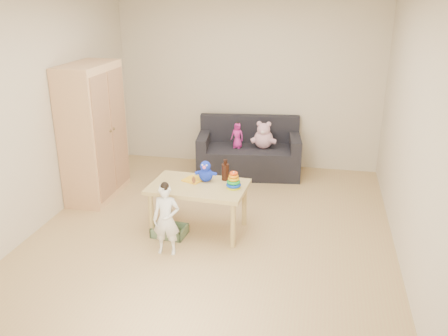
% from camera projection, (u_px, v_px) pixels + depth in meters
% --- Properties ---
extents(room, '(4.50, 4.50, 4.50)m').
position_uv_depth(room, '(215.00, 119.00, 5.09)').
color(room, tan).
rests_on(room, ground).
extents(wardrobe, '(0.49, 0.98, 1.76)m').
position_uv_depth(wardrobe, '(93.00, 132.00, 6.11)').
color(wardrobe, '#EAB680').
rests_on(wardrobe, ground).
extents(sofa, '(1.58, 0.94, 0.42)m').
position_uv_depth(sofa, '(249.00, 160.00, 7.09)').
color(sofa, black).
rests_on(sofa, ground).
extents(play_table, '(1.11, 0.74, 0.56)m').
position_uv_depth(play_table, '(199.00, 208.00, 5.38)').
color(play_table, tan).
rests_on(play_table, ground).
extents(storage_bin, '(0.39, 0.31, 0.11)m').
position_uv_depth(storage_bin, '(170.00, 231.00, 5.34)').
color(storage_bin, '#5E7F5C').
rests_on(storage_bin, ground).
extents(toddler, '(0.29, 0.21, 0.76)m').
position_uv_depth(toddler, '(166.00, 220.00, 4.88)').
color(toddler, white).
rests_on(toddler, ground).
extents(pink_bear, '(0.38, 0.36, 0.34)m').
position_uv_depth(pink_bear, '(264.00, 137.00, 6.92)').
color(pink_bear, '#DBA1B7').
rests_on(pink_bear, sofa).
extents(doll, '(0.21, 0.16, 0.37)m').
position_uv_depth(doll, '(237.00, 136.00, 6.92)').
color(doll, '#C42490').
rests_on(doll, sofa).
extents(ring_stacker, '(0.17, 0.17, 0.19)m').
position_uv_depth(ring_stacker, '(234.00, 182.00, 5.17)').
color(ring_stacker, '#D6E60C').
rests_on(ring_stacker, play_table).
extents(brown_bottle, '(0.08, 0.08, 0.25)m').
position_uv_depth(brown_bottle, '(225.00, 171.00, 5.38)').
color(brown_bottle, black).
rests_on(brown_bottle, play_table).
extents(blue_plush, '(0.24, 0.21, 0.25)m').
position_uv_depth(blue_plush, '(206.00, 171.00, 5.35)').
color(blue_plush, '#1833DE').
rests_on(blue_plush, play_table).
extents(wooden_figure, '(0.04, 0.03, 0.10)m').
position_uv_depth(wooden_figure, '(194.00, 180.00, 5.28)').
color(wooden_figure, brown).
rests_on(wooden_figure, play_table).
extents(yellow_book, '(0.26, 0.26, 0.02)m').
position_uv_depth(yellow_book, '(194.00, 180.00, 5.41)').
color(yellow_book, yellow).
rests_on(yellow_book, play_table).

